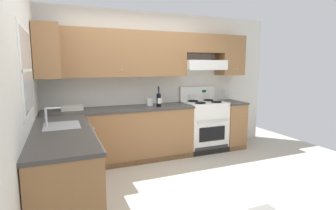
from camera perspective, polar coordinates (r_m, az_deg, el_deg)
name	(u,v)px	position (r m, az deg, el deg)	size (l,w,h in m)	color
ground_plane	(168,188)	(3.63, -0.05, -17.65)	(7.04, 7.04, 0.00)	#B2AA99
wall_back	(155,73)	(4.83, -2.73, 7.04)	(4.68, 0.57, 2.55)	silver
wall_left	(25,89)	(3.26, -28.56, 2.98)	(0.47, 4.00, 2.55)	silver
counter_back_run	(139,133)	(4.57, -6.21, -6.11)	(3.60, 0.65, 0.91)	olive
counter_left_run	(65,169)	(3.22, -21.51, -12.85)	(0.63, 1.91, 1.13)	olive
stove	(204,125)	(5.08, 7.81, -4.37)	(0.76, 0.62, 1.20)	white
wine_bottle	(159,99)	(4.48, -2.03, 1.35)	(0.08, 0.08, 0.34)	black
bowl	(72,109)	(4.40, -20.11, -0.72)	(0.33, 0.21, 0.07)	beige
paper_towel_roll	(150,102)	(4.61, -3.95, 0.62)	(0.12, 0.12, 0.12)	white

